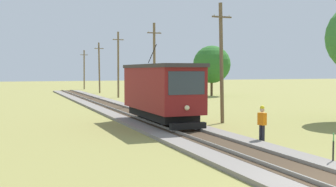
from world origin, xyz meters
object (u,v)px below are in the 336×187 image
(utility_pole_horizon, at_px, (84,69))
(trackside_signal_marker, at_px, (333,147))
(tree_right_near, at_px, (212,64))
(red_tram, at_px, (161,90))
(utility_pole_far, at_px, (118,64))
(utility_pole_distant, at_px, (99,67))
(track_worker, at_px, (262,122))
(utility_pole_near_tram, at_px, (221,61))
(utility_pole_mid, at_px, (154,64))

(utility_pole_horizon, distance_m, trackside_signal_marker, 64.95)
(tree_right_near, bearing_deg, red_tram, -122.92)
(utility_pole_far, distance_m, utility_pole_distant, 11.75)
(trackside_signal_marker, height_order, track_worker, track_worker)
(utility_pole_near_tram, relative_size, tree_right_near, 1.15)
(utility_pole_mid, bearing_deg, tree_right_near, 45.36)
(utility_pole_distant, bearing_deg, utility_pole_horizon, 90.00)
(red_tram, height_order, utility_pole_near_tram, utility_pole_near_tram)
(track_worker, height_order, tree_right_near, tree_right_near)
(utility_pole_mid, height_order, trackside_signal_marker, utility_pole_mid)
(red_tram, distance_m, utility_pole_near_tram, 4.58)
(red_tram, relative_size, utility_pole_mid, 1.07)
(red_tram, relative_size, utility_pole_far, 1.02)
(utility_pole_far, height_order, utility_pole_horizon, utility_pole_far)
(utility_pole_near_tram, distance_m, utility_pole_horizon, 52.45)
(red_tram, relative_size, track_worker, 4.79)
(utility_pole_far, bearing_deg, utility_pole_near_tram, -90.00)
(trackside_signal_marker, bearing_deg, utility_pole_horizon, 88.10)
(utility_pole_near_tram, bearing_deg, utility_pole_distant, 90.00)
(utility_pole_far, height_order, track_worker, utility_pole_far)
(red_tram, height_order, utility_pole_mid, utility_pole_mid)
(red_tram, bearing_deg, trackside_signal_marker, -80.68)
(track_worker, bearing_deg, utility_pole_distant, 76.19)
(red_tram, distance_m, track_worker, 8.02)
(utility_pole_mid, bearing_deg, track_worker, -95.17)
(utility_pole_horizon, bearing_deg, track_worker, -91.80)
(trackside_signal_marker, bearing_deg, utility_pole_mid, 85.22)
(red_tram, bearing_deg, track_worker, -73.05)
(utility_pole_far, distance_m, utility_pole_horizon, 25.25)
(utility_pole_near_tram, xyz_separation_m, track_worker, (-1.89, -7.51, -3.04))
(utility_pole_far, xyz_separation_m, utility_pole_distant, (-0.00, 11.75, -0.30))
(utility_pole_distant, bearing_deg, red_tram, -96.16)
(trackside_signal_marker, xyz_separation_m, tree_right_near, (14.90, 38.64, 3.60))
(utility_pole_far, bearing_deg, utility_pole_mid, -90.00)
(utility_pole_near_tram, distance_m, track_worker, 8.32)
(red_tram, height_order, track_worker, red_tram)
(utility_pole_far, bearing_deg, track_worker, -93.11)
(utility_pole_mid, bearing_deg, trackside_signal_marker, -94.78)
(utility_pole_far, bearing_deg, utility_pole_distant, 90.00)
(red_tram, height_order, utility_pole_distant, utility_pole_distant)
(track_worker, bearing_deg, utility_pole_mid, 73.35)
(red_tram, xyz_separation_m, utility_pole_far, (4.20, 27.13, 2.07))
(trackside_signal_marker, bearing_deg, track_worker, 86.90)
(utility_pole_distant, relative_size, trackside_signal_marker, 6.55)
(utility_pole_far, height_order, trackside_signal_marker, utility_pole_far)
(red_tram, relative_size, tree_right_near, 1.25)
(utility_pole_mid, distance_m, track_worker, 21.16)
(utility_pole_near_tram, height_order, tree_right_near, utility_pole_near_tram)
(tree_right_near, bearing_deg, utility_pole_mid, -134.64)
(utility_pole_near_tram, height_order, trackside_signal_marker, utility_pole_near_tram)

